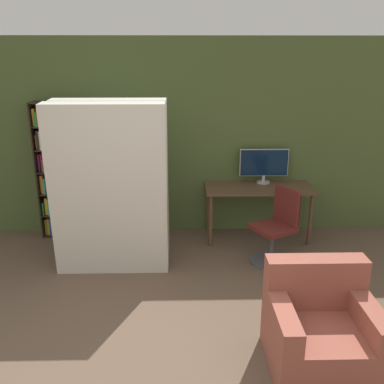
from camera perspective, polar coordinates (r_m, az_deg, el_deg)
wall_back at (r=5.99m, az=-5.19°, el=7.07°), size 8.00×0.06×2.70m
desk at (r=5.92m, az=8.84°, el=-0.19°), size 1.46×0.62×0.75m
monitor at (r=6.02m, az=9.58°, el=3.72°), size 0.68×0.18×0.48m
office_chair at (r=5.38m, az=11.10°, el=-5.39°), size 0.60×0.60×0.93m
bookshelf at (r=6.19m, az=-17.26°, el=2.31°), size 0.72×0.29×1.88m
mattress_near at (r=4.90m, az=-10.98°, el=0.05°), size 1.31×0.32×2.00m
mattress_far at (r=5.23m, az=-10.37°, el=1.24°), size 1.31×0.31×2.00m
armchair at (r=3.84m, az=16.75°, el=-17.17°), size 0.85×0.80×0.85m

